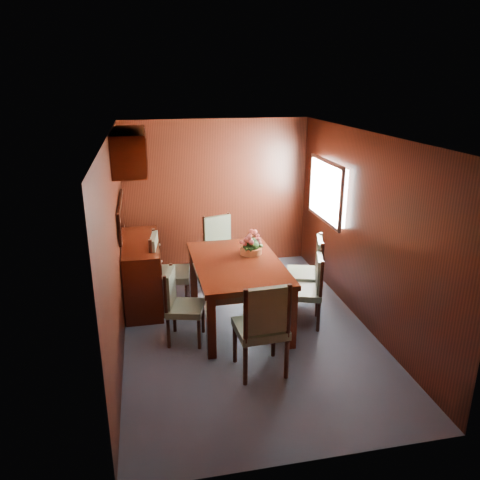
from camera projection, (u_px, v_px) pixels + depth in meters
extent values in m
plane|color=#3A4150|center=(246.00, 327.00, 5.93)|extent=(4.50, 4.50, 0.00)
cube|color=black|center=(116.00, 247.00, 5.25)|extent=(0.02, 4.50, 2.40)
cube|color=black|center=(364.00, 230.00, 5.82)|extent=(0.02, 4.50, 2.40)
cube|color=black|center=(217.00, 194.00, 7.62)|extent=(3.00, 0.02, 2.40)
cube|color=black|center=(311.00, 334.00, 3.46)|extent=(3.00, 0.02, 2.40)
cube|color=black|center=(247.00, 135.00, 5.15)|extent=(3.00, 4.50, 0.02)
cube|color=white|center=(330.00, 191.00, 6.76)|extent=(0.14, 1.10, 0.80)
cube|color=#B2B2B7|center=(325.00, 191.00, 6.74)|extent=(0.04, 1.20, 0.90)
cube|color=black|center=(121.00, 215.00, 6.16)|extent=(0.03, 1.36, 0.41)
cube|color=silver|center=(123.00, 215.00, 6.16)|extent=(0.01, 1.30, 0.35)
cube|color=black|center=(129.00, 150.00, 5.91)|extent=(0.40, 1.40, 0.50)
cube|color=black|center=(142.00, 272.00, 6.47)|extent=(0.48, 1.40, 0.90)
cube|color=black|center=(211.00, 328.00, 5.18)|extent=(0.10, 0.10, 0.75)
cube|color=black|center=(292.00, 319.00, 5.38)|extent=(0.10, 0.10, 0.75)
cube|color=black|center=(193.00, 273.00, 6.65)|extent=(0.10, 0.10, 0.75)
cube|color=black|center=(257.00, 267.00, 6.84)|extent=(0.10, 0.10, 0.75)
cube|color=black|center=(237.00, 270.00, 5.91)|extent=(0.98, 1.62, 0.11)
cube|color=black|center=(237.00, 264.00, 5.88)|extent=(1.11, 1.75, 0.06)
cylinder|color=black|center=(174.00, 318.00, 5.78)|extent=(0.04, 0.04, 0.37)
cylinder|color=black|center=(169.00, 334.00, 5.43)|extent=(0.04, 0.04, 0.37)
cylinder|color=black|center=(203.00, 319.00, 5.76)|extent=(0.04, 0.04, 0.37)
cylinder|color=black|center=(199.00, 335.00, 5.41)|extent=(0.04, 0.04, 0.37)
cube|color=#607257|center=(186.00, 308.00, 5.52)|extent=(0.51, 0.52, 0.08)
cylinder|color=black|center=(172.00, 282.00, 5.62)|extent=(0.04, 0.04, 0.49)
cylinder|color=black|center=(166.00, 296.00, 5.27)|extent=(0.04, 0.04, 0.49)
cube|color=#607257|center=(170.00, 288.00, 5.44)|extent=(0.15, 0.40, 0.41)
cylinder|color=black|center=(158.00, 287.00, 6.56)|extent=(0.05, 0.05, 0.43)
cylinder|color=black|center=(155.00, 301.00, 6.14)|extent=(0.05, 0.05, 0.43)
cylinder|color=black|center=(188.00, 286.00, 6.59)|extent=(0.05, 0.05, 0.43)
cylinder|color=black|center=(187.00, 300.00, 6.17)|extent=(0.05, 0.05, 0.43)
cube|color=#607257|center=(171.00, 274.00, 6.27)|extent=(0.55, 0.57, 0.09)
cylinder|color=black|center=(155.00, 249.00, 6.37)|extent=(0.05, 0.05, 0.58)
cylinder|color=black|center=(151.00, 261.00, 5.96)|extent=(0.05, 0.05, 0.58)
cube|color=#607257|center=(155.00, 253.00, 6.16)|extent=(0.12, 0.47, 0.49)
cylinder|color=black|center=(318.00, 317.00, 5.78)|extent=(0.04, 0.04, 0.38)
cylinder|color=black|center=(317.00, 303.00, 6.15)|extent=(0.04, 0.04, 0.38)
cylinder|color=black|center=(288.00, 316.00, 5.82)|extent=(0.04, 0.04, 0.38)
cylinder|color=black|center=(289.00, 302.00, 6.19)|extent=(0.04, 0.04, 0.38)
cube|color=#607257|center=(304.00, 292.00, 5.90)|extent=(0.54, 0.56, 0.08)
cylinder|color=black|center=(321.00, 281.00, 5.62)|extent=(0.04, 0.04, 0.50)
cylinder|color=black|center=(320.00, 268.00, 5.98)|extent=(0.04, 0.04, 0.50)
cube|color=#607257|center=(319.00, 273.00, 5.80)|extent=(0.18, 0.41, 0.43)
cylinder|color=black|center=(318.00, 300.00, 6.22)|extent=(0.05, 0.05, 0.40)
cylinder|color=black|center=(317.00, 287.00, 6.61)|extent=(0.05, 0.05, 0.40)
cylinder|color=black|center=(289.00, 298.00, 6.26)|extent=(0.05, 0.05, 0.40)
cylinder|color=black|center=(289.00, 285.00, 6.65)|extent=(0.05, 0.05, 0.40)
cube|color=#607257|center=(304.00, 275.00, 6.34)|extent=(0.58, 0.59, 0.08)
cylinder|color=black|center=(321.00, 263.00, 6.04)|extent=(0.05, 0.05, 0.54)
cylinder|color=black|center=(320.00, 251.00, 6.43)|extent=(0.05, 0.05, 0.54)
cube|color=#607257|center=(319.00, 255.00, 6.23)|extent=(0.19, 0.43, 0.46)
cylinder|color=black|center=(245.00, 366.00, 4.76)|extent=(0.05, 0.05, 0.44)
cylinder|color=black|center=(287.00, 360.00, 4.87)|extent=(0.05, 0.05, 0.44)
cylinder|color=black|center=(235.00, 344.00, 5.14)|extent=(0.05, 0.05, 0.44)
cylinder|color=black|center=(273.00, 339.00, 5.25)|extent=(0.05, 0.05, 0.44)
cube|color=#607257|center=(260.00, 328.00, 4.91)|extent=(0.54, 0.52, 0.09)
cylinder|color=black|center=(246.00, 316.00, 4.56)|extent=(0.05, 0.05, 0.58)
cylinder|color=black|center=(289.00, 311.00, 4.67)|extent=(0.05, 0.05, 0.58)
cube|color=#607257|center=(267.00, 310.00, 4.63)|extent=(0.47, 0.09, 0.49)
cylinder|color=black|center=(229.00, 262.00, 7.46)|extent=(0.05, 0.05, 0.42)
cylinder|color=black|center=(205.00, 268.00, 7.26)|extent=(0.05, 0.05, 0.42)
cylinder|color=black|center=(242.00, 271.00, 7.14)|extent=(0.05, 0.05, 0.42)
cylinder|color=black|center=(218.00, 277.00, 6.93)|extent=(0.05, 0.05, 0.42)
cube|color=#607257|center=(223.00, 253.00, 7.11)|extent=(0.62, 0.60, 0.09)
cylinder|color=black|center=(229.00, 230.00, 7.29)|extent=(0.05, 0.05, 0.55)
cylinder|color=black|center=(204.00, 234.00, 7.09)|extent=(0.05, 0.05, 0.55)
cube|color=#607257|center=(217.00, 231.00, 7.16)|extent=(0.44, 0.21, 0.47)
cylinder|color=#CA733D|center=(251.00, 250.00, 6.12)|extent=(0.29, 0.29, 0.09)
sphere|color=#204416|center=(251.00, 246.00, 6.10)|extent=(0.22, 0.22, 0.22)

